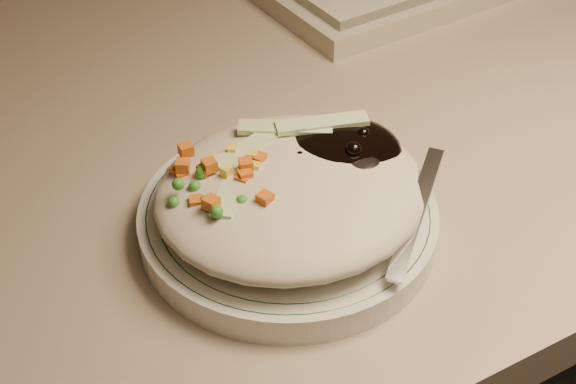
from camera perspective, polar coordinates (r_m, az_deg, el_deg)
desk at (r=0.85m, az=-2.93°, el=-4.53°), size 1.40×0.70×0.74m
plate at (r=0.58m, az=-0.00°, el=-1.99°), size 0.21×0.21×0.02m
plate_rim at (r=0.57m, az=-0.00°, el=-1.24°), size 0.20×0.20×0.00m
meal at (r=0.56m, az=0.42°, el=0.54°), size 0.20×0.19×0.05m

